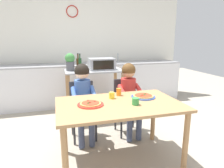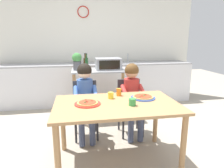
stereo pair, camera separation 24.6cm
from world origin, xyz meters
name	(u,v)px [view 2 (the right image)]	position (x,y,z in m)	size (l,w,h in m)	color
ground_plane	(104,124)	(0.00, 1.06, 0.00)	(10.65, 10.65, 0.00)	#A89E8C
back_wall_tiled	(94,41)	(0.00, 2.72, 1.35)	(4.73, 0.14, 2.70)	white
kitchen_counter	(97,83)	(0.00, 2.31, 0.44)	(4.26, 0.60, 1.09)	silver
kitchen_island_cart	(101,86)	(-0.01, 1.45, 0.58)	(1.02, 0.55, 0.88)	#B7BABF
toaster_oven	(108,64)	(0.13, 1.46, 0.98)	(0.45, 0.33, 0.20)	#999BA0
bottle_tall_green_wine	(87,63)	(-0.25, 1.45, 0.99)	(0.05, 0.05, 0.29)	#1E4723
bottle_squat_spirits	(85,63)	(-0.27, 1.57, 0.99)	(0.06, 0.06, 0.29)	#4C2D14
bottle_brown_beer	(80,63)	(-0.37, 1.62, 0.99)	(0.06, 0.06, 0.27)	#ADB7B2
potted_herb_plant	(77,61)	(-0.42, 1.47, 1.04)	(0.17, 0.17, 0.30)	#4C4C51
dining_table	(117,111)	(0.00, 0.00, 0.63)	(1.37, 0.86, 0.73)	#AD7F51
dining_chair_left	(85,105)	(-0.32, 0.72, 0.48)	(0.36, 0.36, 0.81)	#333338
dining_chair_right	(130,102)	(0.35, 0.72, 0.48)	(0.36, 0.36, 0.81)	#333338
child_in_blue_striped_shirt	(85,92)	(-0.32, 0.61, 0.70)	(0.32, 0.42, 1.08)	#424C6B
child_in_red_shirt	(132,91)	(0.35, 0.60, 0.69)	(0.32, 0.42, 1.06)	#424C6B
pizza_plate_red_rimmed	(88,103)	(-0.32, 0.02, 0.74)	(0.28, 0.28, 0.03)	red
pizza_plate_blue_rimmed	(143,97)	(0.35, 0.13, 0.74)	(0.29, 0.29, 0.03)	#3356B7
drinking_cup_green	(132,102)	(0.15, -0.10, 0.76)	(0.08, 0.08, 0.08)	green
drinking_cup_yellow	(111,95)	(-0.04, 0.19, 0.76)	(0.07, 0.07, 0.08)	yellow
drinking_cup_orange	(119,92)	(0.09, 0.29, 0.77)	(0.06, 0.06, 0.09)	orange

